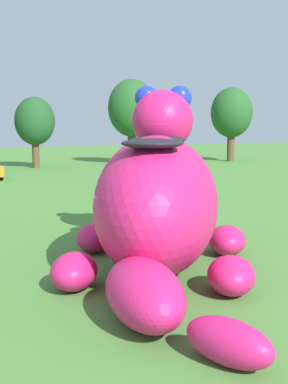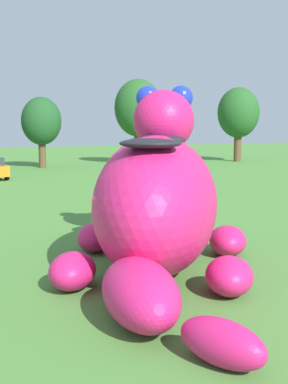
# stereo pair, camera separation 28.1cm
# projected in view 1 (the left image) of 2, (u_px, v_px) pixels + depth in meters

# --- Properties ---
(ground_plane) EXTENTS (160.00, 160.00, 0.00)m
(ground_plane) POSITION_uv_depth(u_px,v_px,m) (137.00, 281.00, 14.17)
(ground_plane) COLOR #4C8438
(giant_inflatable_creature) EXTENTS (7.56, 11.32, 5.72)m
(giant_inflatable_creature) POSITION_uv_depth(u_px,v_px,m) (157.00, 202.00, 15.00)
(giant_inflatable_creature) COLOR #E01E6B
(giant_inflatable_creature) RESTS_ON ground
(tree_centre_left) EXTENTS (3.88, 3.88, 6.89)m
(tree_centre_left) POSITION_uv_depth(u_px,v_px,m) (35.00, 122.00, 48.92)
(tree_centre_left) COLOR brown
(tree_centre_left) RESTS_ON ground
(tree_centre) EXTENTS (5.05, 5.05, 8.97)m
(tree_centre) POSITION_uv_depth(u_px,v_px,m) (132.00, 109.00, 53.41)
(tree_centre) COLOR brown
(tree_centre) RESTS_ON ground
(tree_centre_right) EXTENTS (4.70, 4.70, 8.34)m
(tree_centre_right) POSITION_uv_depth(u_px,v_px,m) (231.00, 113.00, 57.16)
(tree_centre_right) COLOR brown
(tree_centre_right) RESTS_ON ground
(spectator_near_inflatable) EXTENTS (0.38, 0.26, 1.71)m
(spectator_near_inflatable) POSITION_uv_depth(u_px,v_px,m) (169.00, 179.00, 32.24)
(spectator_near_inflatable) COLOR #2D334C
(spectator_near_inflatable) RESTS_ON ground
(spectator_mid_field) EXTENTS (0.38, 0.26, 1.71)m
(spectator_mid_field) POSITION_uv_depth(u_px,v_px,m) (186.00, 176.00, 33.66)
(spectator_mid_field) COLOR #726656
(spectator_mid_field) RESTS_ON ground
(spectator_by_cars) EXTENTS (0.38, 0.26, 1.71)m
(spectator_by_cars) POSITION_uv_depth(u_px,v_px,m) (162.00, 186.00, 28.81)
(spectator_by_cars) COLOR #2D334C
(spectator_by_cars) RESTS_ON ground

